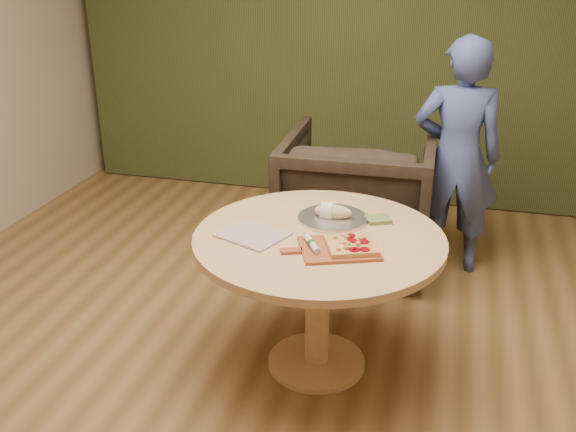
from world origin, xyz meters
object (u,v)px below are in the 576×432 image
Objects in this scene: pedestal_table at (319,261)px; pizza_paddle at (337,249)px; serving_tray at (333,218)px; person_standing at (457,158)px; cutlery_roll at (312,243)px; flatbread_pizza at (351,245)px; armchair at (358,192)px; bread_roll at (331,211)px.

pizza_paddle is at bearing -50.74° from pedestal_table.
person_standing is (0.59, 1.12, 0.02)m from serving_tray.
cutlery_roll is at bearing -94.52° from serving_tray.
pizza_paddle is 1.66× the size of flatbread_pizza.
flatbread_pizza is at bearing 69.19° from person_standing.
armchair is (-0.11, 1.40, -0.26)m from pizza_paddle.
cutlery_roll is 1.45m from armchair.
bread_roll is (0.02, 0.20, 0.18)m from pedestal_table.
flatbread_pizza is 0.18× the size of person_standing.
person_standing is at bearing 62.22° from serving_tray.
pedestal_table is 0.25m from serving_tray.
armchair reaches higher than serving_tray.
bread_roll is at bearing 115.85° from flatbread_pizza.
armchair reaches higher than bread_roll.
flatbread_pizza is 1.43m from armchair.
serving_tray is at bearing 55.26° from cutlery_roll.
bread_roll is at bearing 58.03° from person_standing.
flatbread_pizza is 0.36m from bread_roll.
flatbread_pizza is at bearing -18.60° from cutlery_roll.
flatbread_pizza is at bearing -65.43° from serving_tray.
pizza_paddle is 2.46× the size of bread_roll.
serving_tray reaches higher than pedestal_table.
flatbread_pizza is at bearing -34.51° from pedestal_table.
bread_roll is 1.27m from person_standing.
flatbread_pizza is 0.28× the size of armchair.
pedestal_table is 6.32× the size of bread_roll.
armchair is at bearing 90.07° from pedestal_table.
pedestal_table is at bearing -95.02° from bread_roll.
armchair reaches higher than pedestal_table.
pizza_paddle is at bearing -74.71° from bread_roll.
pizza_paddle is 1.33× the size of serving_tray.
flatbread_pizza reaches higher than cutlery_roll.
pedestal_table is 0.28m from bread_roll.
flatbread_pizza reaches higher than serving_tray.
cutlery_roll is at bearing 88.69° from armchair.
cutlery_roll is at bearing -90.63° from pedestal_table.
bread_roll is 0.19× the size of armchair.
armchair is (-0.03, 1.06, -0.26)m from serving_tray.
bread_roll is (-0.09, 0.34, 0.04)m from pizza_paddle.
person_standing reaches higher than pizza_paddle.
bread_roll is 1.10m from armchair.
person_standing is (0.62, 1.48, -0.00)m from cutlery_roll.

